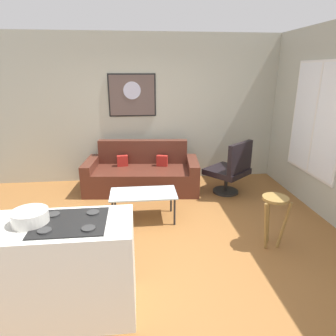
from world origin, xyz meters
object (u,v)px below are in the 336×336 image
mixing_bowl (30,217)px  wall_painting (132,95)px  bar_stool (274,209)px  armchair (231,169)px  coffee_table (143,195)px  couch (142,175)px

mixing_bowl → wall_painting: bearing=76.4°
mixing_bowl → bar_stool: bearing=17.9°
mixing_bowl → wall_painting: 3.66m
armchair → wall_painting: size_ratio=1.09×
coffee_table → wall_painting: wall_painting is taller
coffee_table → couch: bearing=89.5°
bar_stool → wall_painting: wall_painting is taller
couch → armchair: (1.56, -0.39, 0.18)m
armchair → couch: bearing=166.1°
couch → wall_painting: size_ratio=2.38×
bar_stool → armchair: bearing=90.2°
couch → mixing_bowl: mixing_bowl is taller
coffee_table → armchair: armchair is taller
mixing_bowl → wall_painting: size_ratio=0.34×
couch → mixing_bowl: 3.15m
bar_stool → wall_painting: size_ratio=0.76×
couch → armchair: 1.62m
bar_stool → wall_painting: bearing=122.6°
coffee_table → wall_painting: size_ratio=1.08×
coffee_table → bar_stool: size_ratio=1.43×
armchair → mixing_bowl: size_ratio=3.25×
mixing_bowl → coffee_table: bearing=60.4°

